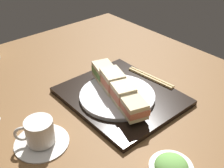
{
  "coord_description": "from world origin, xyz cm",
  "views": [
    {
      "loc": [
        -48.69,
        49.0,
        54.15
      ],
      "look_at": [
        7.83,
        0.49,
        5.0
      ],
      "focal_mm": 45.32,
      "sensor_mm": 36.0,
      "label": 1
    }
  ],
  "objects": [
    {
      "name": "ground_plane",
      "position": [
        0.0,
        0.0,
        -1.5
      ],
      "size": [
        140.0,
        100.0,
        3.0
      ],
      "primitive_type": "cube",
      "color": "brown"
    },
    {
      "name": "sandwich_nearmost",
      "position": [
        -5.31,
        3.83,
        5.32
      ],
      "size": [
        9.79,
        8.37,
        4.78
      ],
      "color": "beige",
      "rests_on": "sandwich_plate"
    },
    {
      "name": "sandwich_inner_far",
      "position": [
        8.17,
        -0.04,
        6.01
      ],
      "size": [
        9.65,
        8.21,
        6.14
      ],
      "color": "beige",
      "rests_on": "sandwich_plate"
    },
    {
      "name": "coffee_cup",
      "position": [
        4.22,
        28.19,
        3.13
      ],
      "size": [
        14.47,
        14.47,
        7.47
      ],
      "color": "silver",
      "rests_on": "ground_plane"
    },
    {
      "name": "sandwich_farmost",
      "position": [
        14.91,
        -1.97,
        5.47
      ],
      "size": [
        9.35,
        8.16,
        5.08
      ],
      "color": "beige",
      "rests_on": "sandwich_plate"
    },
    {
      "name": "sandwich_inner_near",
      "position": [
        1.43,
        1.89,
        5.75
      ],
      "size": [
        9.81,
        8.27,
        5.64
      ],
      "color": "beige",
      "rests_on": "sandwich_plate"
    },
    {
      "name": "sandwich_plate",
      "position": [
        4.8,
        0.93,
        2.29
      ],
      "size": [
        23.68,
        23.68,
        1.28
      ],
      "primitive_type": "cylinder",
      "color": "silver",
      "rests_on": "serving_tray"
    },
    {
      "name": "serving_tray",
      "position": [
        5.34,
        -1.19,
        0.83
      ],
      "size": [
        36.07,
        31.07,
        1.66
      ],
      "primitive_type": "cube",
      "color": "black",
      "rests_on": "ground_plane"
    },
    {
      "name": "chopsticks_pair",
      "position": [
        5.73,
        -15.38,
        2.01
      ],
      "size": [
        18.56,
        3.57,
        0.7
      ],
      "color": "tan",
      "rests_on": "serving_tray"
    }
  ]
}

